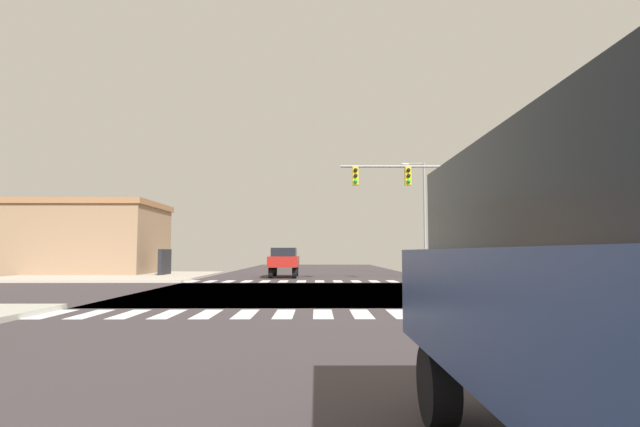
% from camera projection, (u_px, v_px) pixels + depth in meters
% --- Properties ---
extents(ground, '(90.00, 90.00, 0.05)m').
position_uv_depth(ground, '(315.00, 292.00, 20.22)').
color(ground, '#3B3437').
extents(sidewalk_corner_ne, '(12.00, 12.00, 0.14)m').
position_uv_depth(sidewalk_corner_ne, '(517.00, 276.00, 32.27)').
color(sidewalk_corner_ne, '#B2ADA3').
rests_on(sidewalk_corner_ne, ground).
extents(sidewalk_corner_nw, '(12.00, 12.00, 0.14)m').
position_uv_depth(sidewalk_corner_nw, '(113.00, 276.00, 32.10)').
color(sidewalk_corner_nw, '#B9AEA0').
rests_on(sidewalk_corner_nw, ground).
extents(crosswalk_near, '(13.50, 2.00, 0.01)m').
position_uv_depth(crosswalk_near, '(304.00, 314.00, 12.94)').
color(crosswalk_near, white).
rests_on(crosswalk_near, ground).
extents(crosswalk_far, '(13.50, 2.00, 0.01)m').
position_uv_depth(crosswalk_far, '(311.00, 281.00, 27.50)').
color(crosswalk_far, white).
rests_on(crosswalk_far, ground).
extents(traffic_signal_mast, '(6.92, 0.55, 6.78)m').
position_uv_depth(traffic_signal_mast, '(416.00, 191.00, 27.83)').
color(traffic_signal_mast, gray).
rests_on(traffic_signal_mast, ground).
extents(street_lamp, '(1.78, 0.32, 8.16)m').
position_uv_depth(street_lamp, '(421.00, 207.00, 36.28)').
color(street_lamp, gray).
rests_on(street_lamp, ground).
extents(bank_building, '(17.48, 7.75, 5.15)m').
position_uv_depth(bank_building, '(46.00, 238.00, 35.76)').
color(bank_building, '#917255').
rests_on(bank_building, ground).
extents(sedan_farside_1, '(4.30, 1.80, 1.88)m').
position_uv_depth(sedan_farside_1, '(567.00, 266.00, 16.87)').
color(sedan_farside_1, black).
rests_on(sedan_farside_1, ground).
extents(sedan_queued_3, '(1.80, 4.30, 1.88)m').
position_uv_depth(sedan_queued_3, '(284.00, 260.00, 32.10)').
color(sedan_queued_3, black).
rests_on(sedan_queued_3, ground).
extents(suv_trailing_1, '(1.96, 4.60, 2.34)m').
position_uv_depth(suv_trailing_1, '(618.00, 284.00, 3.17)').
color(suv_trailing_1, black).
rests_on(suv_trailing_1, ground).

